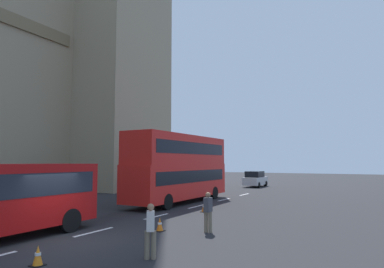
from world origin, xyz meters
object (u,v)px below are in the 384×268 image
object	(u,v)px
traffic_cone_west	(38,256)
traffic_cone_east	(204,207)
pedestrian_near_cones	(150,229)
sedan_lead	(255,179)
traffic_cone_middle	(160,224)
double_decker_bus	(180,165)
pedestrian_by_kerb	(208,211)

from	to	relation	value
traffic_cone_west	traffic_cone_east	xyz separation A→B (m)	(11.43, 0.46, 0.00)
traffic_cone_east	pedestrian_near_cones	bearing A→B (deg)	-162.69
sedan_lead	traffic_cone_west	world-z (taller)	sedan_lead
traffic_cone_west	traffic_cone_middle	distance (m)	5.66
double_decker_bus	traffic_cone_west	xyz separation A→B (m)	(-14.49, -3.99, -2.43)
traffic_cone_middle	pedestrian_by_kerb	distance (m)	2.19
pedestrian_by_kerb	traffic_cone_west	bearing A→B (deg)	160.39
double_decker_bus	traffic_cone_east	distance (m)	5.27
traffic_cone_west	traffic_cone_east	bearing A→B (deg)	2.29
traffic_cone_middle	pedestrian_by_kerb	bearing A→B (deg)	-68.09
sedan_lead	pedestrian_by_kerb	xyz separation A→B (m)	(-25.78, -6.45, -0.00)
sedan_lead	traffic_cone_middle	size ratio (longest dim) A/B	7.59
sedan_lead	traffic_cone_west	distance (m)	32.49
traffic_cone_middle	pedestrian_near_cones	world-z (taller)	pedestrian_near_cones
traffic_cone_west	pedestrian_by_kerb	size ratio (longest dim) A/B	0.34
sedan_lead	traffic_cone_middle	distance (m)	26.95
pedestrian_by_kerb	double_decker_bus	bearing A→B (deg)	37.94
traffic_cone_middle	traffic_cone_east	size ratio (longest dim) A/B	1.00
sedan_lead	pedestrian_near_cones	distance (m)	30.83
traffic_cone_east	pedestrian_near_cones	distance (m)	9.79
sedan_lead	traffic_cone_middle	xyz separation A→B (m)	(-26.56, -4.50, -0.63)
double_decker_bus	traffic_cone_east	bearing A→B (deg)	-130.91
traffic_cone_east	pedestrian_near_cones	size ratio (longest dim) A/B	0.34
traffic_cone_middle	pedestrian_by_kerb	world-z (taller)	pedestrian_by_kerb
pedestrian_near_cones	pedestrian_by_kerb	world-z (taller)	same
traffic_cone_middle	traffic_cone_east	world-z (taller)	same
sedan_lead	pedestrian_by_kerb	size ratio (longest dim) A/B	2.60
pedestrian_near_cones	pedestrian_by_kerb	xyz separation A→B (m)	(4.33, 0.16, 0.00)
traffic_cone_east	double_decker_bus	bearing A→B (deg)	49.09
sedan_lead	traffic_cone_east	world-z (taller)	sedan_lead
traffic_cone_east	pedestrian_by_kerb	size ratio (longest dim) A/B	0.34
traffic_cone_east	pedestrian_by_kerb	world-z (taller)	pedestrian_by_kerb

